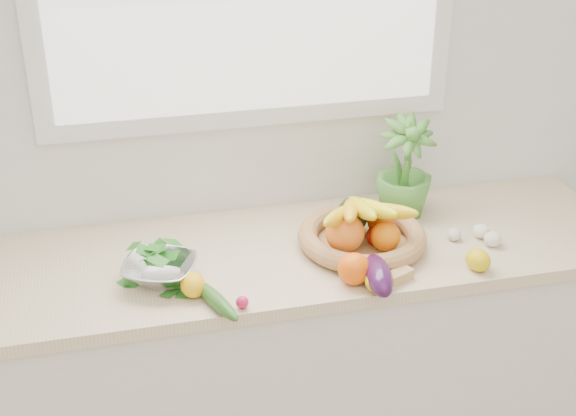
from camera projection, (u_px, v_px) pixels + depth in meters
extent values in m
cube|color=white|center=(248.00, 78.00, 2.48)|extent=(4.50, 0.02, 2.70)
cube|color=silver|center=(272.00, 374.00, 2.64)|extent=(2.20, 0.58, 0.86)
cube|color=beige|center=(271.00, 257.00, 2.44)|extent=(2.24, 0.62, 0.04)
sphere|color=#FF5D08|center=(354.00, 269.00, 2.25)|extent=(0.10, 0.10, 0.09)
ellipsoid|color=#FDB70D|center=(193.00, 285.00, 2.20)|extent=(0.07, 0.09, 0.07)
ellipsoid|color=yellow|center=(376.00, 280.00, 2.22)|extent=(0.10, 0.10, 0.06)
ellipsoid|color=yellow|center=(478.00, 260.00, 2.32)|extent=(0.08, 0.10, 0.07)
sphere|color=#AF180E|center=(378.00, 236.00, 2.44)|extent=(0.08, 0.08, 0.07)
cube|color=tan|center=(397.00, 277.00, 2.27)|extent=(0.10, 0.08, 0.03)
ellipsoid|color=white|center=(493.00, 239.00, 2.45)|extent=(0.06, 0.06, 0.05)
ellipsoid|color=white|center=(481.00, 231.00, 2.49)|extent=(0.07, 0.07, 0.04)
ellipsoid|color=beige|center=(454.00, 235.00, 2.48)|extent=(0.06, 0.06, 0.04)
ellipsoid|color=#350F39|center=(378.00, 275.00, 2.23)|extent=(0.10, 0.21, 0.08)
ellipsoid|color=#1E5E1B|center=(216.00, 300.00, 2.15)|extent=(0.12, 0.23, 0.04)
sphere|color=#DD1B55|center=(242.00, 302.00, 2.15)|extent=(0.05, 0.05, 0.04)
imported|color=#4A8E33|center=(405.00, 168.00, 2.58)|extent=(0.19, 0.19, 0.33)
cylinder|color=tan|center=(362.00, 244.00, 2.45)|extent=(0.34, 0.34, 0.01)
torus|color=tan|center=(362.00, 236.00, 2.44)|extent=(0.40, 0.40, 0.06)
sphere|color=orange|center=(345.00, 233.00, 2.38)|extent=(0.12, 0.12, 0.12)
sphere|color=orange|center=(386.00, 236.00, 2.39)|extent=(0.09, 0.09, 0.09)
sphere|color=#D75206|center=(381.00, 221.00, 2.48)|extent=(0.09, 0.09, 0.09)
ellipsoid|color=black|center=(352.00, 215.00, 2.48)|extent=(0.10, 0.10, 0.12)
ellipsoid|color=yellow|center=(340.00, 216.00, 2.37)|extent=(0.20, 0.23, 0.11)
ellipsoid|color=yellow|center=(350.00, 210.00, 2.38)|extent=(0.13, 0.26, 0.11)
ellipsoid|color=yellow|center=(361.00, 208.00, 2.38)|extent=(0.05, 0.26, 0.11)
ellipsoid|color=yellow|center=(371.00, 208.00, 2.39)|extent=(0.12, 0.26, 0.11)
ellipsoid|color=yellow|center=(382.00, 211.00, 2.40)|extent=(0.20, 0.24, 0.11)
cylinder|color=silver|center=(161.00, 279.00, 2.27)|extent=(0.10, 0.10, 0.02)
imported|color=silver|center=(160.00, 269.00, 2.26)|extent=(0.26, 0.26, 0.05)
ellipsoid|color=#1B6D1D|center=(159.00, 257.00, 2.24)|extent=(0.20, 0.20, 0.06)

